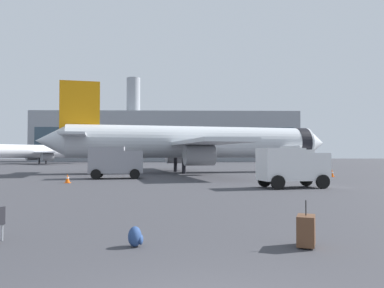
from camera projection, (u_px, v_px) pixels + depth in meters
The scene contains 10 objects.
airplane_at_gate at pixel (194, 142), 46.12m from camera, with size 35.52×32.28×10.50m.
airplane_taxiing at pixel (37, 151), 87.98m from camera, with size 23.15×22.20×8.28m.
service_truck at pixel (115, 161), 34.68m from camera, with size 5.01×2.98×2.90m.
fuel_truck at pixel (288, 158), 47.81m from camera, with size 6.41×3.89×3.20m.
cargo_van at pixel (292, 166), 25.00m from camera, with size 4.70×3.03×2.60m.
safety_cone_near at pixel (68, 179), 29.20m from camera, with size 0.44×0.44×0.68m.
safety_cone_mid at pixel (332, 173), 37.04m from camera, with size 0.44×0.44×0.76m.
rolling_suitcase at pixel (306, 230), 9.01m from camera, with size 0.61×0.74×1.10m.
traveller_backpack at pixel (136, 237), 9.02m from camera, with size 0.36×0.40×0.48m.
terminal_building at pixel (167, 137), 125.04m from camera, with size 81.39×22.86×27.34m.
Camera 1 is at (-0.16, -4.78, 2.18)m, focal length 35.71 mm.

